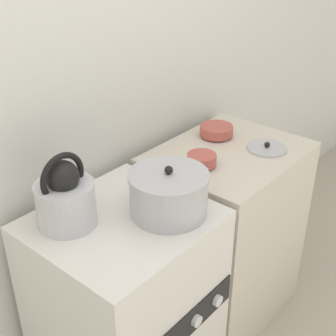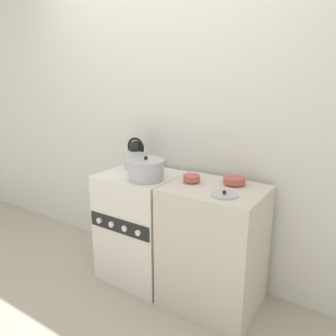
{
  "view_description": "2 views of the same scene",
  "coord_description": "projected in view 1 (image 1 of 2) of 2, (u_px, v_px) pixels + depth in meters",
  "views": [
    {
      "loc": [
        -0.87,
        -0.68,
        1.76
      ],
      "look_at": [
        0.28,
        0.3,
        0.93
      ],
      "focal_mm": 50.0,
      "sensor_mm": 36.0,
      "label": 1
    },
    {
      "loc": [
        1.49,
        -1.63,
        1.58
      ],
      "look_at": [
        0.24,
        0.28,
        0.95
      ],
      "focal_mm": 35.0,
      "sensor_mm": 36.0,
      "label": 2
    }
  ],
  "objects": [
    {
      "name": "kettle",
      "position": [
        66.0,
        197.0,
        1.47
      ],
      "size": [
        0.23,
        0.19,
        0.25
      ],
      "color": "silver",
      "rests_on": "stove"
    },
    {
      "name": "cooking_pot",
      "position": [
        169.0,
        193.0,
        1.54
      ],
      "size": [
        0.27,
        0.27,
        0.18
      ],
      "color": "#B2B2B7",
      "rests_on": "stove"
    },
    {
      "name": "small_ceramic_bowl",
      "position": [
        202.0,
        160.0,
        1.82
      ],
      "size": [
        0.12,
        0.12,
        0.05
      ],
      "color": "#B75147",
      "rests_on": "counter"
    },
    {
      "name": "stove",
      "position": [
        127.0,
        314.0,
        1.75
      ],
      "size": [
        0.57,
        0.55,
        0.87
      ],
      "color": "silver",
      "rests_on": "ground_plane"
    },
    {
      "name": "enamel_bowl",
      "position": [
        216.0,
        130.0,
        2.07
      ],
      "size": [
        0.15,
        0.15,
        0.05
      ],
      "color": "#B75147",
      "rests_on": "counter"
    },
    {
      "name": "counter",
      "position": [
        224.0,
        235.0,
        2.17
      ],
      "size": [
        0.65,
        0.52,
        0.88
      ],
      "color": "beige",
      "rests_on": "ground_plane"
    },
    {
      "name": "wall_back",
      "position": [
        45.0,
        86.0,
        1.55
      ],
      "size": [
        7.0,
        0.06,
        2.5
      ],
      "color": "silver",
      "rests_on": "ground_plane"
    },
    {
      "name": "loose_pot_lid",
      "position": [
        267.0,
        148.0,
        1.97
      ],
      "size": [
        0.17,
        0.17,
        0.03
      ],
      "color": "#B2B2B7",
      "rests_on": "counter"
    }
  ]
}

